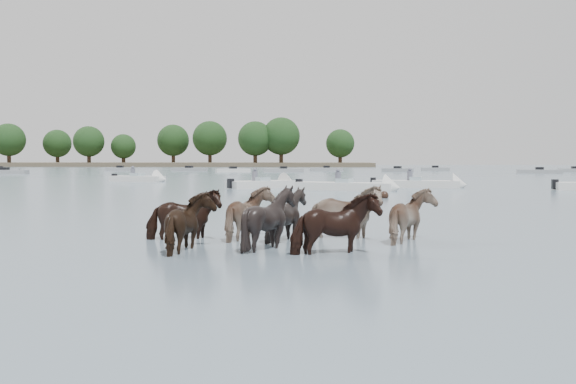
{
  "coord_description": "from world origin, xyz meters",
  "views": [
    {
      "loc": [
        -0.19,
        -14.65,
        1.88
      ],
      "look_at": [
        -1.25,
        0.14,
        1.1
      ],
      "focal_mm": 39.04,
      "sensor_mm": 36.0,
      "label": 1
    }
  ],
  "objects": [
    {
      "name": "shoreline",
      "position": [
        -70.0,
        150.0,
        0.5
      ],
      "size": [
        160.0,
        30.0,
        1.0
      ],
      "primitive_type": "cube",
      "color": "#4C4233",
      "rests_on": "ground"
    },
    {
      "name": "distant_flotilla",
      "position": [
        -1.72,
        78.36,
        0.26
      ],
      "size": [
        102.85,
        28.48,
        0.93
      ],
      "color": "gray",
      "rests_on": "ground"
    },
    {
      "name": "motorboat_c",
      "position": [
        6.1,
        27.12,
        0.22
      ],
      "size": [
        6.33,
        2.62,
        1.92
      ],
      "rotation": [
        0.0,
        0.0,
        -0.17
      ],
      "color": "silver",
      "rests_on": "ground"
    },
    {
      "name": "treeline",
      "position": [
        -66.23,
        148.37,
        6.85
      ],
      "size": [
        150.4,
        23.38,
        12.49
      ],
      "color": "#382619",
      "rests_on": "ground"
    },
    {
      "name": "motorboat_a",
      "position": [
        -4.29,
        26.41,
        0.23
      ],
      "size": [
        4.88,
        4.27,
        1.92
      ],
      "rotation": [
        0.0,
        0.0,
        0.65
      ],
      "color": "silver",
      "rests_on": "ground"
    },
    {
      "name": "motorboat_b",
      "position": [
        1.3,
        23.09,
        0.22
      ],
      "size": [
        6.55,
        3.56,
        1.92
      ],
      "rotation": [
        0.0,
        0.0,
        -0.33
      ],
      "color": "silver",
      "rests_on": "ground"
    },
    {
      "name": "pony_herd",
      "position": [
        -1.21,
        -0.86,
        0.49
      ],
      "size": [
        6.91,
        3.79,
        1.58
      ],
      "color": "black",
      "rests_on": "ground"
    },
    {
      "name": "motorboat_f",
      "position": [
        -15.89,
        36.78,
        0.23
      ],
      "size": [
        5.22,
        2.77,
        1.92
      ],
      "rotation": [
        0.0,
        0.0,
        -0.25
      ],
      "color": "silver",
      "rests_on": "ground"
    },
    {
      "name": "swimming_pony",
      "position": [
        2.25,
        15.84,
        0.1
      ],
      "size": [
        0.72,
        0.44,
        0.44
      ],
      "color": "black",
      "rests_on": "ground"
    },
    {
      "name": "ground",
      "position": [
        0.0,
        0.0,
        0.0
      ],
      "size": [
        400.0,
        400.0,
        0.0
      ],
      "primitive_type": "plane",
      "color": "#4A5F6B",
      "rests_on": "ground"
    }
  ]
}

